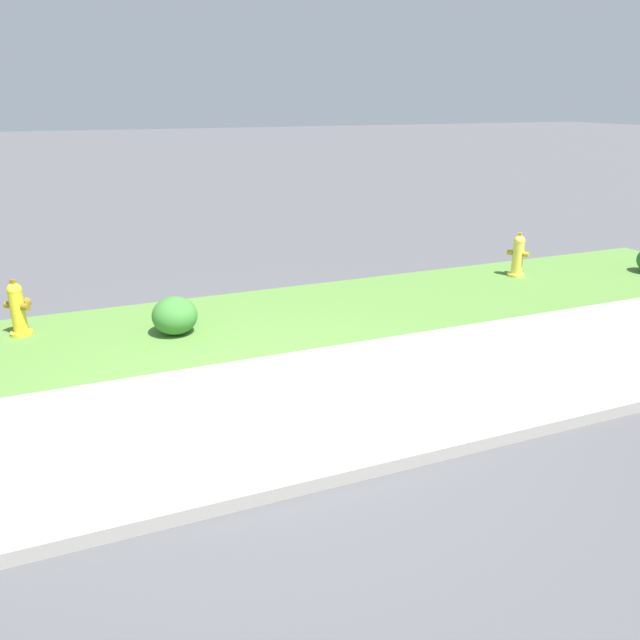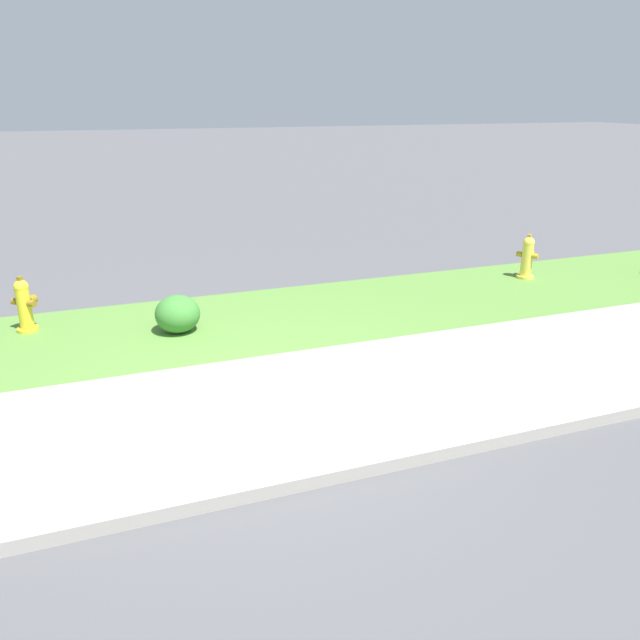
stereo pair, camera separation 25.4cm
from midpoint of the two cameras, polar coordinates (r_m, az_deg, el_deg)
name	(u,v)px [view 1 (the left image)]	position (r m, az deg, el deg)	size (l,w,h in m)	color
ground_plane	(268,410)	(6.25, -5.97, -8.21)	(120.00, 120.00, 0.00)	#515154
sidewalk_pavement	(268,410)	(6.25, -5.97, -8.17)	(18.00, 2.57, 0.01)	#ADA89E
grass_verge	(208,326)	(8.58, -11.03, -0.52)	(18.00, 2.64, 0.01)	#568438
street_curb	(321,478)	(5.11, -1.41, -14.28)	(18.00, 0.16, 0.12)	#ADA89E
fire_hydrant_mid_block	(518,255)	(11.20, 17.03, 5.66)	(0.34, 0.35, 0.76)	yellow
fire_hydrant_at_driveway	(18,309)	(8.95, -26.64, 0.94)	(0.33, 0.33, 0.75)	yellow
shrub_bush_near_lamp	(175,316)	(8.32, -13.99, 0.39)	(0.58, 0.58, 0.50)	#3D7F33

